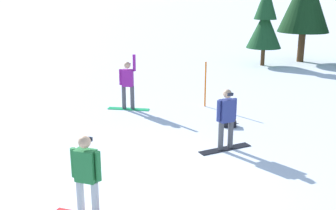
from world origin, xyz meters
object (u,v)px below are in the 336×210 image
snowboarder_foreground (87,176)px  snowboarder_background (128,84)px  snowboarder_midground (226,118)px  backpack_black (229,123)px  pine_tree_short (265,21)px  trail_marker_pole (205,84)px

snowboarder_foreground → snowboarder_background: 7.47m
snowboarder_midground → backpack_black: (-0.58, 1.91, -0.79)m
snowboarder_foreground → snowboarder_background: bearing=117.6°
snowboarder_background → pine_tree_short: size_ratio=0.44×
snowboarder_midground → pine_tree_short: size_ratio=0.37×
snowboarder_background → snowboarder_foreground: bearing=-62.4°
snowboarder_midground → backpack_black: size_ratio=3.15×
snowboarder_background → trail_marker_pole: size_ratio=1.20×
snowboarder_foreground → snowboarder_background: size_ratio=0.84×
backpack_black → trail_marker_pole: bearing=132.1°
snowboarder_midground → trail_marker_pole: size_ratio=1.01×
trail_marker_pole → snowboarder_background: bearing=-144.0°
snowboarder_background → trail_marker_pole: (2.34, 1.71, -0.12)m
snowboarder_foreground → trail_marker_pole: (-1.12, 8.33, -0.05)m
snowboarder_midground → pine_tree_short: pine_tree_short is taller
backpack_black → pine_tree_short: 11.74m
snowboarder_foreground → snowboarder_midground: size_ratio=1.00×
snowboarder_midground → snowboarder_background: snowboarder_background is taller
snowboarder_background → backpack_black: bearing=-1.3°
pine_tree_short → backpack_black: bearing=-79.6°
snowboarder_foreground → snowboarder_background: (-3.46, 6.62, 0.07)m
snowboarder_foreground → snowboarder_midground: snowboarder_midground is taller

